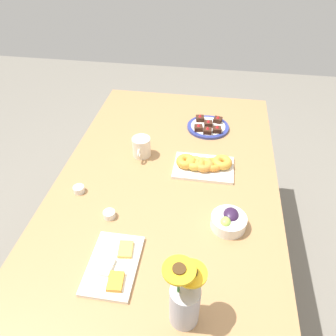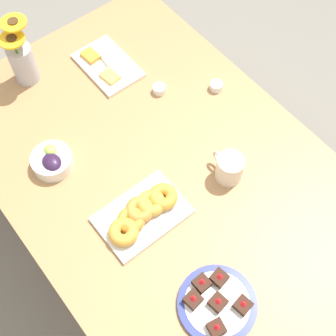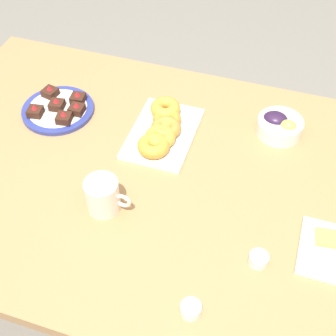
# 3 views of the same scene
# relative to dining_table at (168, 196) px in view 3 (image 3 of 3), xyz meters

# --- Properties ---
(ground_plane) EXTENTS (6.00, 6.00, 0.00)m
(ground_plane) POSITION_rel_dining_table_xyz_m (0.00, 0.00, -0.65)
(ground_plane) COLOR slate
(dining_table) EXTENTS (1.60, 1.00, 0.74)m
(dining_table) POSITION_rel_dining_table_xyz_m (0.00, 0.00, 0.00)
(dining_table) COLOR #A87A4C
(dining_table) RESTS_ON ground_plane
(coffee_mug) EXTENTS (0.12, 0.09, 0.10)m
(coffee_mug) POSITION_rel_dining_table_xyz_m (-0.13, -0.15, 0.14)
(coffee_mug) COLOR silver
(coffee_mug) RESTS_ON dining_table
(grape_bowl) EXTENTS (0.14, 0.14, 0.07)m
(grape_bowl) POSITION_rel_dining_table_xyz_m (0.27, 0.28, 0.12)
(grape_bowl) COLOR white
(grape_bowl) RESTS_ON dining_table
(croissant_platter) EXTENTS (0.19, 0.29, 0.05)m
(croissant_platter) POSITION_rel_dining_table_xyz_m (-0.07, 0.16, 0.11)
(croissant_platter) COLOR white
(croissant_platter) RESTS_ON dining_table
(jam_cup_honey) EXTENTS (0.05, 0.05, 0.03)m
(jam_cup_honey) POSITION_rel_dining_table_xyz_m (0.29, -0.19, 0.10)
(jam_cup_honey) COLOR white
(jam_cup_honey) RESTS_ON dining_table
(jam_cup_berry) EXTENTS (0.05, 0.05, 0.03)m
(jam_cup_berry) POSITION_rel_dining_table_xyz_m (0.17, -0.37, 0.10)
(jam_cup_berry) COLOR white
(jam_cup_berry) RESTS_ON dining_table
(dessert_plate) EXTENTS (0.23, 0.23, 0.05)m
(dessert_plate) POSITION_rel_dining_table_xyz_m (-0.42, 0.16, 0.10)
(dessert_plate) COLOR navy
(dessert_plate) RESTS_ON dining_table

